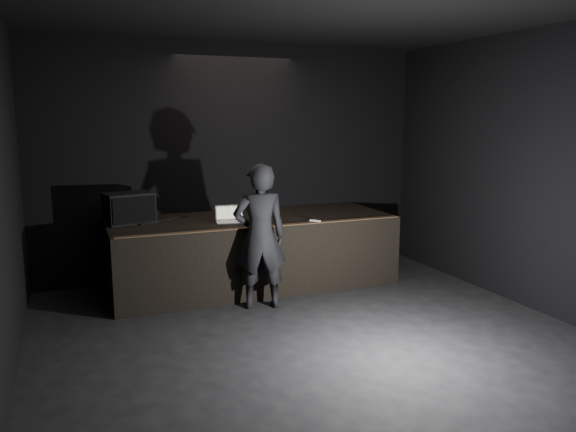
% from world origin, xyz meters
% --- Properties ---
extents(ground, '(7.00, 7.00, 0.00)m').
position_xyz_m(ground, '(0.00, 0.00, 0.00)').
color(ground, black).
rests_on(ground, ground).
extents(room_walls, '(6.10, 7.10, 3.52)m').
position_xyz_m(room_walls, '(0.00, 0.00, 2.02)').
color(room_walls, black).
rests_on(room_walls, ground).
extents(stage_riser, '(4.00, 1.50, 1.00)m').
position_xyz_m(stage_riser, '(0.00, 2.73, 0.50)').
color(stage_riser, black).
rests_on(stage_riser, ground).
extents(riser_lip, '(3.92, 0.10, 0.01)m').
position_xyz_m(riser_lip, '(0.00, 2.02, 1.01)').
color(riser_lip, brown).
rests_on(riser_lip, stage_riser).
extents(stage_monitor, '(0.69, 0.57, 0.41)m').
position_xyz_m(stage_monitor, '(-1.67, 2.96, 1.21)').
color(stage_monitor, black).
rests_on(stage_monitor, stage_riser).
extents(cable, '(0.74, 0.47, 0.02)m').
position_xyz_m(cable, '(-1.19, 2.94, 1.01)').
color(cable, black).
rests_on(cable, stage_riser).
extents(laptop, '(0.36, 0.33, 0.22)m').
position_xyz_m(laptop, '(-0.41, 2.52, 1.06)').
color(laptop, white).
rests_on(laptop, stage_riser).
extents(beer_can, '(0.06, 0.06, 0.15)m').
position_xyz_m(beer_can, '(-0.25, 2.44, 1.08)').
color(beer_can, silver).
rests_on(beer_can, stage_riser).
extents(plastic_cup, '(0.08, 0.08, 0.10)m').
position_xyz_m(plastic_cup, '(0.20, 2.91, 1.05)').
color(plastic_cup, white).
rests_on(plastic_cup, stage_riser).
extents(wii_remote, '(0.12, 0.15, 0.03)m').
position_xyz_m(wii_remote, '(0.70, 2.08, 1.01)').
color(wii_remote, white).
rests_on(wii_remote, stage_riser).
extents(person, '(0.74, 0.55, 1.85)m').
position_xyz_m(person, '(-0.21, 1.78, 0.93)').
color(person, black).
rests_on(person, ground).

